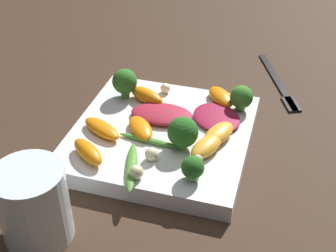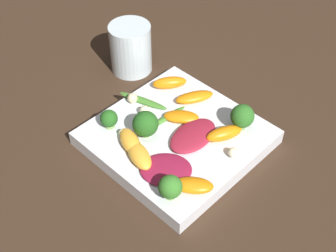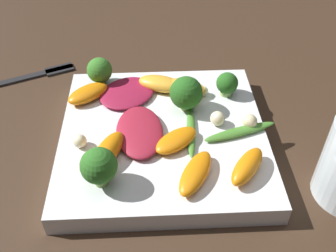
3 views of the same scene
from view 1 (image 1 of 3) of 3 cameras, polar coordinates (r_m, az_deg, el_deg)
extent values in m
plane|color=#382619|center=(0.67, -0.80, -2.17)|extent=(2.40, 2.40, 0.00)
cube|color=white|center=(0.66, -0.81, -1.30)|extent=(0.24, 0.24, 0.03)
cylinder|color=silver|center=(0.53, -16.06, -9.25)|extent=(0.08, 0.08, 0.09)
cube|color=#262628|center=(0.84, 13.18, 5.49)|extent=(0.18, 0.08, 0.01)
cube|color=#262628|center=(0.78, 14.80, 2.68)|extent=(0.05, 0.04, 0.01)
ellipsoid|color=maroon|center=(0.68, -0.78, 1.47)|extent=(0.06, 0.09, 0.01)
ellipsoid|color=maroon|center=(0.68, 5.95, 1.06)|extent=(0.10, 0.10, 0.01)
ellipsoid|color=orange|center=(0.72, 6.48, 3.57)|extent=(0.06, 0.06, 0.02)
ellipsoid|color=orange|center=(0.71, -2.62, 3.70)|extent=(0.05, 0.06, 0.02)
ellipsoid|color=orange|center=(0.61, -9.73, -3.12)|extent=(0.05, 0.06, 0.02)
ellipsoid|color=orange|center=(0.65, -8.07, -0.30)|extent=(0.05, 0.07, 0.02)
ellipsoid|color=orange|center=(0.65, -3.38, -0.24)|extent=(0.06, 0.06, 0.01)
ellipsoid|color=#FCAD33|center=(0.61, 4.69, -2.50)|extent=(0.06, 0.05, 0.02)
ellipsoid|color=#FCAD33|center=(0.64, 6.23, -0.79)|extent=(0.07, 0.05, 0.02)
cylinder|color=#7A9E51|center=(0.70, 8.83, 2.44)|extent=(0.01, 0.01, 0.01)
sphere|color=#387A28|center=(0.69, 8.95, 3.51)|extent=(0.03, 0.03, 0.03)
cylinder|color=#7A9E51|center=(0.62, 1.80, -2.10)|extent=(0.01, 0.01, 0.01)
sphere|color=#26601E|center=(0.61, 1.83, -0.75)|extent=(0.04, 0.04, 0.04)
cylinder|color=#84AD5B|center=(0.57, 2.99, -6.03)|extent=(0.02, 0.02, 0.01)
sphere|color=#26601E|center=(0.57, 3.03, -5.06)|extent=(0.03, 0.03, 0.03)
cylinder|color=#7A9E51|center=(0.73, -5.23, 4.17)|extent=(0.01, 0.01, 0.02)
sphere|color=#2D6B23|center=(0.72, -5.31, 5.44)|extent=(0.04, 0.04, 0.04)
ellipsoid|color=#47842D|center=(0.59, -4.47, -4.95)|extent=(0.09, 0.04, 0.01)
ellipsoid|color=#47842D|center=(0.63, -2.34, -1.76)|extent=(0.02, 0.09, 0.01)
sphere|color=beige|center=(0.60, 3.63, -3.96)|extent=(0.01, 0.01, 0.01)
sphere|color=beige|center=(0.57, -3.97, -5.60)|extent=(0.02, 0.02, 0.02)
sphere|color=beige|center=(0.73, -0.33, 4.64)|extent=(0.02, 0.02, 0.02)
sphere|color=beige|center=(0.60, -2.00, -3.45)|extent=(0.02, 0.02, 0.02)
camera|label=2|loc=(0.90, 40.78, 38.66)|focal=50.00mm
camera|label=3|loc=(0.72, -31.34, 26.06)|focal=42.00mm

